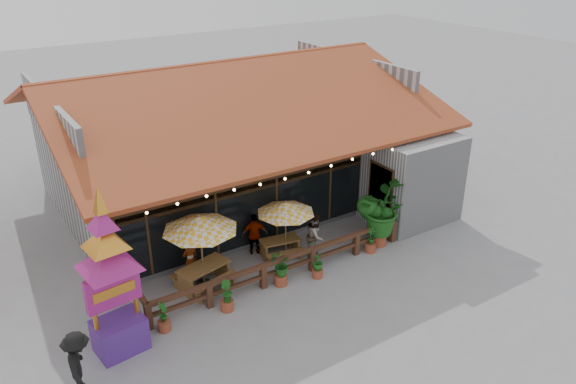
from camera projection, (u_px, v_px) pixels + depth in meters
ground at (315, 260)px, 20.58m from camera, size 100.00×100.00×0.00m
restaurant_building at (234, 149)px, 24.82m from camera, size 15.50×14.73×6.09m
patio_railing at (266, 267)px, 19.01m from camera, size 10.00×2.60×0.92m
umbrella_left at (200, 223)px, 18.18m from camera, size 2.80×2.80×2.68m
umbrella_right at (286, 208)px, 20.02m from camera, size 2.31×2.31×2.26m
picnic_table_left at (204, 273)px, 18.76m from camera, size 2.04×1.87×0.84m
picnic_table_right at (280, 245)px, 20.65m from camera, size 1.64×1.48×0.69m
thai_sign_tower at (109, 262)px, 14.93m from camera, size 2.28×2.28×5.55m
tropical_plant at (380, 210)px, 21.02m from camera, size 2.38×2.44×2.56m
diner_a at (190, 260)px, 19.15m from camera, size 0.57×0.39×1.52m
diner_b at (316, 236)px, 20.40m from camera, size 1.09×1.08×1.77m
diner_c at (255, 234)px, 20.67m from camera, size 1.03×0.74×1.62m
pedestrian at (79, 365)px, 14.20m from camera, size 0.92×1.35×1.91m
planter_a at (164, 319)px, 16.76m from camera, size 0.42×0.40×0.99m
planter_b at (227, 297)px, 17.65m from camera, size 0.43×0.45×1.05m
planter_c at (281, 269)px, 18.87m from camera, size 0.80×0.74×1.11m
planter_d at (318, 266)px, 19.36m from camera, size 0.49×0.49×0.93m
planter_e at (371, 241)px, 20.92m from camera, size 0.43×0.43×1.04m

